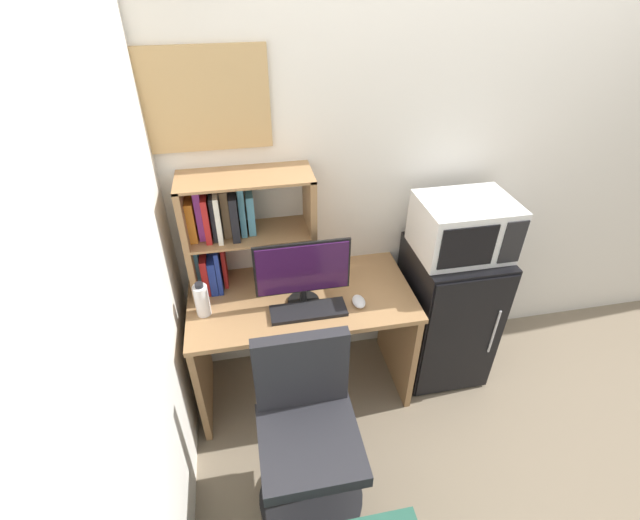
{
  "coord_description": "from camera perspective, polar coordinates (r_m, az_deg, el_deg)",
  "views": [
    {
      "loc": [
        -1.19,
        -2.2,
        2.33
      ],
      "look_at": [
        -0.83,
        -0.35,
        1.01
      ],
      "focal_mm": 24.89,
      "sensor_mm": 36.0,
      "label": 1
    }
  ],
  "objects": [
    {
      "name": "wall_back",
      "position": [
        2.92,
        23.44,
        11.55
      ],
      "size": [
        6.4,
        0.04,
        2.6
      ],
      "primitive_type": "cube",
      "color": "silver",
      "rests_on": "ground_plane"
    },
    {
      "name": "wall_left",
      "position": [
        1.27,
        -28.06,
        -25.81
      ],
      "size": [
        0.04,
        4.4,
        2.6
      ],
      "primitive_type": "cube",
      "color": "silver",
      "rests_on": "ground_plane"
    },
    {
      "name": "desk",
      "position": [
        2.62,
        -2.31,
        -8.5
      ],
      "size": [
        1.24,
        0.64,
        0.76
      ],
      "color": "#997047",
      "rests_on": "ground_plane"
    },
    {
      "name": "hutch_bookshelf",
      "position": [
        2.41,
        -11.27,
        4.04
      ],
      "size": [
        0.68,
        0.28,
        0.66
      ],
      "color": "#997047",
      "rests_on": "desk"
    },
    {
      "name": "monitor",
      "position": [
        2.29,
        -2.24,
        -1.46
      ],
      "size": [
        0.5,
        0.17,
        0.38
      ],
      "color": "black",
      "rests_on": "desk"
    },
    {
      "name": "keyboard",
      "position": [
        2.35,
        -1.5,
        -6.54
      ],
      "size": [
        0.4,
        0.14,
        0.02
      ],
      "primitive_type": "cube",
      "color": "black",
      "rests_on": "desk"
    },
    {
      "name": "computer_mouse",
      "position": [
        2.41,
        5.0,
        -5.33
      ],
      "size": [
        0.07,
        0.11,
        0.04
      ],
      "primitive_type": "ellipsoid",
      "color": "silver",
      "rests_on": "desk"
    },
    {
      "name": "water_bottle",
      "position": [
        2.37,
        -14.95,
        -4.97
      ],
      "size": [
        0.08,
        0.08,
        0.2
      ],
      "color": "silver",
      "rests_on": "desk"
    },
    {
      "name": "mini_fridge",
      "position": [
        2.92,
        15.83,
        -6.39
      ],
      "size": [
        0.5,
        0.54,
        0.92
      ],
      "color": "black",
      "rests_on": "ground_plane"
    },
    {
      "name": "microwave",
      "position": [
        2.57,
        17.98,
        4.07
      ],
      "size": [
        0.51,
        0.4,
        0.31
      ],
      "color": "silver",
      "rests_on": "mini_fridge"
    },
    {
      "name": "desk_chair",
      "position": [
        2.27,
        -1.58,
        -22.11
      ],
      "size": [
        0.53,
        0.53,
        0.96
      ],
      "color": "black",
      "rests_on": "ground_plane"
    },
    {
      "name": "wall_corkboard",
      "position": [
        2.27,
        -16.27,
        19.03
      ],
      "size": [
        0.73,
        0.02,
        0.48
      ],
      "primitive_type": "cube",
      "color": "tan"
    }
  ]
}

